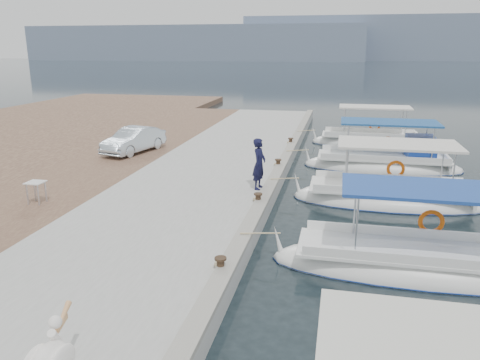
# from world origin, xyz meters

# --- Properties ---
(ground) EXTENTS (400.00, 400.00, 0.00)m
(ground) POSITION_xyz_m (0.00, 0.00, 0.00)
(ground) COLOR black
(ground) RESTS_ON ground
(concrete_quay) EXTENTS (6.00, 40.00, 0.50)m
(concrete_quay) POSITION_xyz_m (-3.00, 5.00, 0.25)
(concrete_quay) COLOR #9C9C97
(concrete_quay) RESTS_ON ground
(quay_curb) EXTENTS (0.44, 40.00, 0.12)m
(quay_curb) POSITION_xyz_m (-0.22, 5.00, 0.56)
(quay_curb) COLOR gray
(quay_curb) RESTS_ON concrete_quay
(cobblestone_strip) EXTENTS (4.00, 40.00, 0.50)m
(cobblestone_strip) POSITION_xyz_m (-8.00, 5.00, 0.25)
(cobblestone_strip) COLOR brown
(cobblestone_strip) RESTS_ON ground
(distant_hills) EXTENTS (330.00, 60.00, 18.00)m
(distant_hills) POSITION_xyz_m (29.61, 201.49, 7.61)
(distant_hills) COLOR slate
(distant_hills) RESTS_ON ground
(fishing_caique_b) EXTENTS (7.62, 2.18, 2.83)m
(fishing_caique_b) POSITION_xyz_m (4.40, -1.57, 0.12)
(fishing_caique_b) COLOR white
(fishing_caique_b) RESTS_ON ground
(fishing_caique_c) EXTENTS (6.92, 2.45, 2.83)m
(fishing_caique_c) POSITION_xyz_m (4.05, 3.95, 0.12)
(fishing_caique_c) COLOR white
(fishing_caique_c) RESTS_ON ground
(fishing_caique_d) EXTENTS (7.21, 2.42, 2.83)m
(fishing_caique_d) POSITION_xyz_m (4.30, 9.06, 0.19)
(fishing_caique_d) COLOR white
(fishing_caique_d) RESTS_ON ground
(fishing_caique_e) EXTENTS (6.65, 2.13, 2.83)m
(fishing_caique_e) POSITION_xyz_m (3.91, 14.72, 0.13)
(fishing_caique_e) COLOR white
(fishing_caique_e) RESTS_ON ground
(mooring_bollards) EXTENTS (0.28, 20.28, 0.33)m
(mooring_bollards) POSITION_xyz_m (-0.35, 1.50, 0.69)
(mooring_bollards) COLOR black
(mooring_bollards) RESTS_ON concrete_quay
(fisherman) EXTENTS (0.56, 0.75, 1.86)m
(fisherman) POSITION_xyz_m (-0.60, 3.11, 1.43)
(fisherman) COLOR black
(fisherman) RESTS_ON concrete_quay
(parked_car) EXTENTS (2.13, 3.89, 1.22)m
(parked_car) POSITION_xyz_m (-7.65, 7.89, 1.11)
(parked_car) COLOR silver
(parked_car) RESTS_ON cobblestone_strip
(folding_table) EXTENTS (0.55, 0.55, 0.73)m
(folding_table) POSITION_xyz_m (-7.50, -0.06, 1.02)
(folding_table) COLOR silver
(folding_table) RESTS_ON cobblestone_strip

